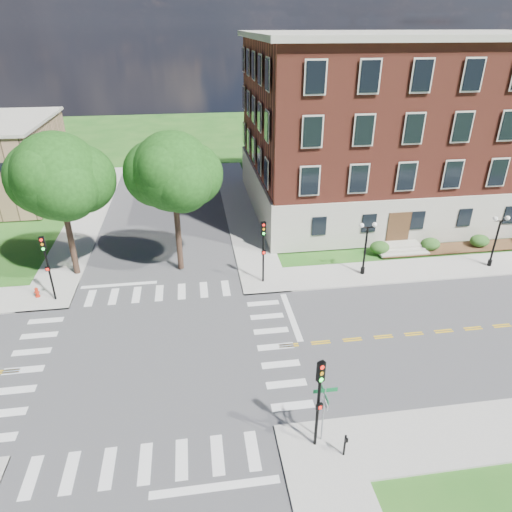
{
  "coord_description": "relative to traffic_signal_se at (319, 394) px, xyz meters",
  "views": [
    {
      "loc": [
        2.89,
        -21.48,
        17.42
      ],
      "look_at": [
        6.85,
        5.86,
        3.2
      ],
      "focal_mm": 32.0,
      "sensor_mm": 36.0,
      "label": 1
    }
  ],
  "objects": [
    {
      "name": "traffic_signal_se",
      "position": [
        0.0,
        0.0,
        0.0
      ],
      "size": [
        0.38,
        0.45,
        4.8
      ],
      "color": "black",
      "rests_on": "ground"
    },
    {
      "name": "street_sign_pole",
      "position": [
        0.36,
        0.23,
        -0.88
      ],
      "size": [
        1.1,
        1.1,
        3.1
      ],
      "color": "gray",
      "rests_on": "ground"
    },
    {
      "name": "tree_c",
      "position": [
        -14.07,
        18.33,
        4.61
      ],
      "size": [
        6.2,
        6.2,
        10.8
      ],
      "color": "black",
      "rests_on": "ground"
    },
    {
      "name": "push_button_post",
      "position": [
        1.12,
        -0.77,
        -2.39
      ],
      "size": [
        0.14,
        0.21,
        1.2
      ],
      "color": "black",
      "rests_on": "ground"
    },
    {
      "name": "traffic_signal_ne",
      "position": [
        -0.04,
        14.96,
        0.0
      ],
      "size": [
        0.36,
        0.41,
        4.8
      ],
      "color": "black",
      "rests_on": "ground"
    },
    {
      "name": "crosswalk_east",
      "position": [
        -0.48,
        7.34,
        -3.19
      ],
      "size": [
        2.2,
        10.2,
        0.02
      ],
      "primitive_type": null,
      "color": "silver",
      "rests_on": "ground"
    },
    {
      "name": "shrub_row",
      "position": [
        19.32,
        18.14,
        -3.19
      ],
      "size": [
        18.0,
        2.0,
        1.3
      ],
      "primitive_type": null,
      "color": "#224C19",
      "rests_on": "ground"
    },
    {
      "name": "fire_hydrant",
      "position": [
        -16.14,
        15.1,
        -2.72
      ],
      "size": [
        0.35,
        0.35,
        0.75
      ],
      "color": "#AE210D",
      "rests_on": "ground"
    },
    {
      "name": "sidewalk_ne",
      "position": [
        7.69,
        22.71,
        -3.13
      ],
      "size": [
        34.0,
        34.0,
        0.12
      ],
      "color": "#9E9B93",
      "rests_on": "ground"
    },
    {
      "name": "twin_lamp_west",
      "position": [
        7.75,
        15.06,
        -0.66
      ],
      "size": [
        1.36,
        0.36,
        4.23
      ],
      "color": "black",
      "rests_on": "ground"
    },
    {
      "name": "stop_bar_east",
      "position": [
        1.12,
        10.34,
        -3.19
      ],
      "size": [
        0.4,
        5.5,
        0.0
      ],
      "primitive_type": "cube",
      "color": "silver",
      "rests_on": "ground"
    },
    {
      "name": "tree_d",
      "position": [
        -6.12,
        17.98,
        4.72
      ],
      "size": [
        5.77,
        5.77,
        10.7
      ],
      "color": "black",
      "rests_on": "ground"
    },
    {
      "name": "ground",
      "position": [
        -7.68,
        7.34,
        -3.19
      ],
      "size": [
        160.0,
        160.0,
        0.0
      ],
      "primitive_type": "plane",
      "color": "#1D5518",
      "rests_on": "ground"
    },
    {
      "name": "main_building",
      "position": [
        16.31,
        29.33,
        5.15
      ],
      "size": [
        30.6,
        22.4,
        16.5
      ],
      "color": "#AEAA9A",
      "rests_on": "ground"
    },
    {
      "name": "traffic_signal_nw",
      "position": [
        -14.83,
        14.61,
        0.0
      ],
      "size": [
        0.35,
        0.4,
        4.8
      ],
      "color": "black",
      "rests_on": "ground"
    },
    {
      "name": "road_ew",
      "position": [
        -7.68,
        7.34,
        -3.18
      ],
      "size": [
        90.0,
        12.0,
        0.01
      ],
      "primitive_type": "cube",
      "color": "#3D3D3F",
      "rests_on": "ground"
    },
    {
      "name": "road_ns",
      "position": [
        -7.68,
        7.34,
        -3.18
      ],
      "size": [
        12.0,
        90.0,
        0.01
      ],
      "primitive_type": "cube",
      "color": "#3D3D3F",
      "rests_on": "ground"
    },
    {
      "name": "twin_lamp_east",
      "position": [
        18.2,
        14.82,
        -0.66
      ],
      "size": [
        1.36,
        0.36,
        4.23
      ],
      "color": "black",
      "rests_on": "ground"
    }
  ]
}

